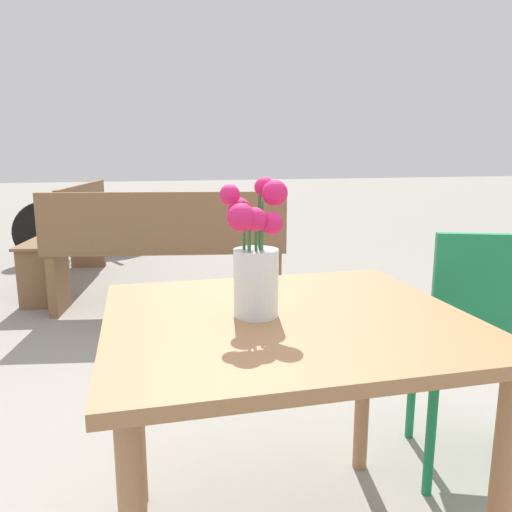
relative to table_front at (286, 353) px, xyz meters
name	(u,v)px	position (x,y,z in m)	size (l,w,h in m)	color
table_front	(286,353)	(0.00, 0.00, 0.00)	(0.91, 0.82, 0.70)	#9E7047
flower_vase	(255,263)	(-0.08, 0.01, 0.23)	(0.16, 0.15, 0.33)	silver
cafe_chair	(486,343)	(0.73, 0.15, -0.11)	(0.52, 0.52, 0.87)	#197A47
bench_near	(166,248)	(-0.09, 2.29, -0.14)	(1.68, 0.68, 0.85)	brown
bench_middle	(75,232)	(-0.76, 3.27, -0.15)	(0.62, 1.52, 0.85)	brown
bicycle	(88,226)	(-0.73, 4.54, -0.28)	(1.41, 0.68, 0.72)	black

